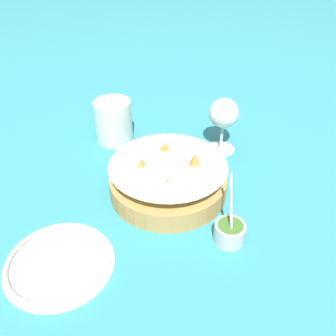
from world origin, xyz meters
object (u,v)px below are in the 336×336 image
Objects in this scene: food_basket at (168,180)px; side_plate at (59,263)px; sauce_cup at (230,232)px; beer_mug at (114,122)px; wine_glass at (224,115)px.

side_plate is at bearing 133.13° from food_basket.
sauce_cup is at bearing -144.55° from food_basket.
wine_glass is at bearing -103.51° from beer_mug.
food_basket is at bearing 138.67° from wine_glass.
side_plate is (-0.35, 0.34, -0.09)m from wine_glass.
side_plate is at bearing 135.57° from wine_glass.
food_basket is 1.95× the size of sauce_cup.
side_plate is at bearing 169.86° from beer_mug.
beer_mug is 0.71× the size of side_plate.
sauce_cup reaches higher than food_basket.
sauce_cup is at bearing -82.30° from side_plate.
food_basket is at bearing 35.45° from sauce_cup.
beer_mug is at bearing 76.49° from wine_glass.
sauce_cup is 0.92× the size of wine_glass.
sauce_cup is 0.67× the size of side_plate.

